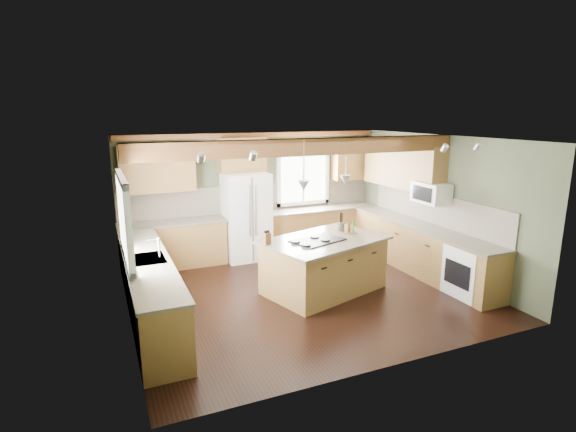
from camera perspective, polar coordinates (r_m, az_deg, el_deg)
name	(u,v)px	position (r m, az deg, el deg)	size (l,w,h in m)	color
floor	(303,292)	(7.79, 1.88, -9.62)	(5.60, 5.60, 0.00)	black
ceiling	(304,138)	(7.20, 2.04, 9.83)	(5.60, 5.60, 0.00)	silver
wall_back	(254,193)	(9.66, -4.38, 2.88)	(5.60, 5.60, 0.00)	#434A34
wall_left	(123,237)	(6.73, -20.19, -2.46)	(5.00, 5.00, 0.00)	#434A34
wall_right	(438,205)	(8.92, 18.46, 1.38)	(5.00, 5.00, 0.00)	#434A34
ceiling_beam	(306,147)	(7.15, 2.25, 8.76)	(5.55, 0.26, 0.26)	brown
soffit_trim	(254,135)	(9.42, -4.31, 10.22)	(5.55, 0.20, 0.10)	brown
backsplash_back	(254,198)	(9.66, -4.34, 2.34)	(5.58, 0.03, 0.58)	brown
backsplash_right	(435,209)	(8.97, 18.13, 0.87)	(0.03, 3.70, 0.58)	brown
base_cab_back_left	(174,245)	(9.16, -14.32, -3.60)	(2.02, 0.60, 0.88)	brown
counter_back_left	(172,223)	(9.04, -14.49, -0.81)	(2.06, 0.64, 0.04)	#453E33
base_cab_back_right	(321,228)	(10.15, 4.24, -1.58)	(2.62, 0.60, 0.88)	brown
counter_back_right	(322,209)	(10.05, 4.29, 0.96)	(2.66, 0.64, 0.04)	#453E33
base_cab_left	(149,289)	(7.06, -17.21, -8.87)	(0.60, 3.70, 0.88)	brown
counter_left	(147,260)	(6.90, -17.47, -5.33)	(0.64, 3.74, 0.04)	#453E33
base_cab_right	(420,249)	(8.98, 16.41, -4.08)	(0.60, 3.70, 0.88)	brown
counter_right	(422,226)	(8.85, 16.60, -1.24)	(0.64, 3.74, 0.04)	#453E33
upper_cab_back_left	(157,169)	(8.95, -16.27, 5.79)	(1.40, 0.35, 0.90)	brown
upper_cab_over_fridge	(242,155)	(9.29, -5.88, 7.73)	(0.96, 0.35, 0.70)	brown
upper_cab_right	(402,166)	(9.40, 14.30, 6.23)	(0.35, 2.20, 0.90)	brown
upper_cab_back_corner	(351,159)	(10.38, 8.06, 7.13)	(0.90, 0.35, 0.90)	brown
window_left	(123,218)	(6.72, -20.22, -0.28)	(0.04, 1.60, 1.05)	white
window_back	(303,179)	(10.03, 1.88, 4.74)	(1.10, 0.04, 1.00)	white
sink	(147,259)	(6.90, -17.47, -5.29)	(0.50, 0.65, 0.03)	#262628
faucet	(159,249)	(6.88, -16.06, -3.99)	(0.02, 0.02, 0.28)	#B2B2B7
dishwasher	(163,327)	(5.88, -15.63, -13.47)	(0.60, 0.60, 0.84)	white
oven	(471,272)	(8.07, 22.23, -6.55)	(0.60, 0.72, 0.84)	white
microwave	(431,193)	(8.70, 17.70, 2.82)	(0.40, 0.70, 0.38)	white
pendant_left	(304,186)	(7.05, 2.01, 3.88)	(0.18, 0.18, 0.16)	#B2B2B7
pendant_right	(346,180)	(7.73, 7.32, 4.59)	(0.18, 0.18, 0.16)	#B2B2B7
refrigerator	(246,217)	(9.30, -5.32, -0.06)	(0.90, 0.74, 1.80)	white
island	(324,266)	(7.74, 4.58, -6.34)	(1.92, 1.18, 0.88)	brown
island_top	(324,240)	(7.60, 4.64, -3.07)	(2.05, 1.30, 0.04)	#453E33
cooktop	(318,240)	(7.48, 3.77, -3.07)	(0.83, 0.56, 0.02)	black
knife_block	(267,239)	(7.25, -2.70, -2.89)	(0.11, 0.08, 0.19)	brown
utensil_crock	(341,227)	(8.13, 6.77, -1.34)	(0.11, 0.11, 0.15)	#463D38
bottle_tray	(351,227)	(8.00, 7.97, -1.42)	(0.22, 0.22, 0.20)	brown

